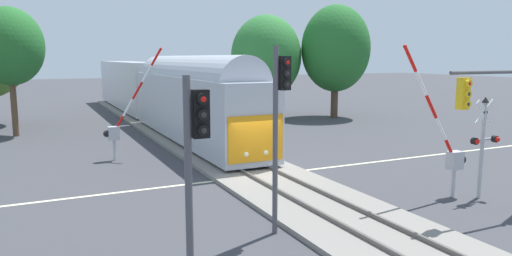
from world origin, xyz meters
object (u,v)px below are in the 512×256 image
(crossing_gate_near, at_px, (450,148))
(oak_far_right, at_px, (266,57))
(commuter_train, at_px, (157,89))
(traffic_signal_median, at_px, (280,110))
(crossing_signal_mast, at_px, (484,137))
(traffic_signal_far_side, at_px, (278,80))
(traffic_signal_near_right, at_px, (511,103))
(oak_behind_train, at_px, (9,47))
(maple_right_background, at_px, (336,49))
(traffic_signal_near_left, at_px, (195,155))
(crossing_gate_far, at_px, (119,123))

(crossing_gate_near, xyz_separation_m, oak_far_right, (4.75, 25.05, 3.49))
(commuter_train, bearing_deg, crossing_gate_near, -78.57)
(crossing_gate_near, relative_size, traffic_signal_median, 1.02)
(crossing_signal_mast, bearing_deg, oak_far_right, 81.95)
(traffic_signal_median, height_order, traffic_signal_far_side, traffic_signal_far_side)
(traffic_signal_near_right, relative_size, oak_behind_train, 0.59)
(traffic_signal_far_side, height_order, traffic_signal_near_right, traffic_signal_far_side)
(traffic_signal_far_side, bearing_deg, maple_right_background, 37.82)
(traffic_signal_near_left, height_order, traffic_signal_median, traffic_signal_median)
(traffic_signal_near_right, bearing_deg, traffic_signal_near_left, -173.34)
(traffic_signal_near_left, height_order, traffic_signal_near_right, traffic_signal_near_right)
(traffic_signal_median, distance_m, maple_right_background, 29.09)
(traffic_signal_near_right, relative_size, maple_right_background, 0.52)
(maple_right_background, bearing_deg, traffic_signal_near_left, -129.72)
(traffic_signal_far_side, distance_m, traffic_signal_near_right, 16.94)
(crossing_signal_mast, height_order, oak_far_right, oak_far_right)
(traffic_signal_near_left, distance_m, maple_right_background, 33.80)
(crossing_gate_far, height_order, traffic_signal_far_side, crossing_gate_far)
(commuter_train, relative_size, crossing_gate_far, 6.92)
(traffic_signal_near_left, bearing_deg, traffic_signal_near_right, 6.66)
(crossing_gate_near, distance_m, traffic_signal_near_right, 2.91)
(crossing_gate_near, xyz_separation_m, oak_behind_train, (-15.41, 23.19, 4.13))
(maple_right_background, xyz_separation_m, oak_behind_train, (-25.72, 0.80, -0.05))
(traffic_signal_near_left, distance_m, oak_far_right, 32.80)
(crossing_signal_mast, xyz_separation_m, maple_right_background, (9.18, 22.94, 3.74))
(crossing_signal_mast, bearing_deg, traffic_signal_median, 179.25)
(commuter_train, bearing_deg, maple_right_background, -10.41)
(commuter_train, relative_size, maple_right_background, 4.08)
(crossing_gate_far, height_order, traffic_signal_near_right, crossing_gate_far)
(traffic_signal_far_side, xyz_separation_m, oak_behind_train, (-15.88, 8.44, 2.22))
(traffic_signal_median, bearing_deg, crossing_signal_mast, -0.75)
(traffic_signal_near_right, relative_size, oak_far_right, 0.56)
(traffic_signal_near_left, distance_m, traffic_signal_median, 4.80)
(crossing_gate_far, relative_size, traffic_signal_near_right, 1.14)
(traffic_signal_near_left, relative_size, traffic_signal_median, 0.88)
(commuter_train, height_order, traffic_signal_median, traffic_signal_median)
(crossing_gate_far, height_order, oak_behind_train, oak_behind_train)
(crossing_signal_mast, bearing_deg, maple_right_background, 68.18)
(crossing_signal_mast, height_order, traffic_signal_near_left, traffic_signal_near_left)
(traffic_signal_median, relative_size, oak_far_right, 0.63)
(crossing_gate_far, distance_m, oak_far_right, 19.95)
(oak_far_right, height_order, oak_behind_train, oak_far_right)
(traffic_signal_median, bearing_deg, traffic_signal_near_right, -12.63)
(crossing_gate_far, bearing_deg, commuter_train, 68.32)
(crossing_signal_mast, distance_m, traffic_signal_far_side, 15.39)
(maple_right_background, relative_size, oak_behind_train, 1.14)
(traffic_signal_median, bearing_deg, crossing_gate_far, 101.73)
(maple_right_background, bearing_deg, crossing_signal_mast, -111.82)
(oak_far_right, bearing_deg, traffic_signal_near_left, -119.19)
(traffic_signal_median, height_order, oak_far_right, oak_far_right)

